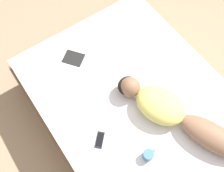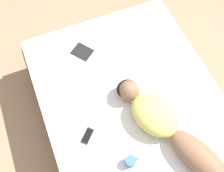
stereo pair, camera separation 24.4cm
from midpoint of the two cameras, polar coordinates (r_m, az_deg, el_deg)
ground_plane at (r=2.93m, az=2.72°, el=-7.92°), size 12.00×12.00×0.00m
bed at (r=2.68m, az=2.96°, el=-6.10°), size 1.69×2.31×0.54m
person at (r=2.32m, az=10.23°, el=-6.09°), size 0.64×1.21×0.19m
open_magazine at (r=2.63m, az=-11.99°, el=3.54°), size 0.57×0.53×0.01m
coffee_mug at (r=2.24m, az=4.77°, el=-15.05°), size 0.12×0.09×0.08m
cell_phone at (r=2.31m, az=-5.75°, el=-11.91°), size 0.15×0.15×0.01m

